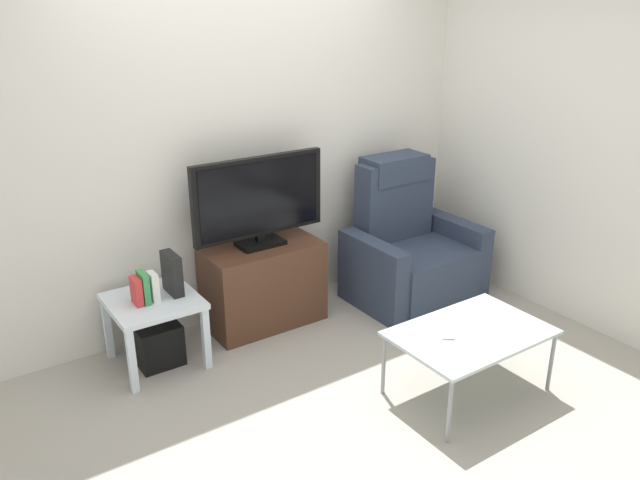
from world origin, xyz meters
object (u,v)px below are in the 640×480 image
object	(u,v)px
book_rightmost	(153,286)
book_leftmost	(136,291)
game_console	(172,273)
television	(259,199)
recliner_armchair	(409,250)
side_table	(154,309)
tv_stand	(263,284)
subwoofer_box	(157,343)
coffee_table	(470,335)
cell_phone	(446,333)
book_middle	(144,288)

from	to	relation	value
book_rightmost	book_leftmost	bearing A→B (deg)	180.00
game_console	television	bearing A→B (deg)	7.40
recliner_armchair	side_table	size ratio (longest dim) A/B	2.00
book_rightmost	game_console	world-z (taller)	game_console
tv_stand	book_rightmost	distance (m)	0.87
subwoofer_box	book_leftmost	size ratio (longest dim) A/B	1.57
tv_stand	subwoofer_box	xyz separation A→B (m)	(-0.84, -0.08, -0.16)
side_table	subwoofer_box	xyz separation A→B (m)	(-0.00, 0.00, -0.25)
subwoofer_box	coffee_table	bearing A→B (deg)	-44.00
tv_stand	television	distance (m)	0.63
tv_stand	game_console	xyz separation A→B (m)	(-0.69, -0.07, 0.29)
coffee_table	cell_phone	bearing A→B (deg)	155.64
side_table	television	bearing A→B (deg)	6.80
recliner_armchair	side_table	distance (m)	2.02
book_rightmost	game_console	xyz separation A→B (m)	(0.14, 0.03, 0.04)
subwoofer_box	coffee_table	world-z (taller)	coffee_table
tv_stand	side_table	xyz separation A→B (m)	(-0.84, -0.08, 0.08)
side_table	book_rightmost	size ratio (longest dim) A/B	2.96
recliner_armchair	coffee_table	world-z (taller)	recliner_armchair
game_console	coffee_table	distance (m)	1.87
subwoofer_box	game_console	size ratio (longest dim) A/B	1.03
book_rightmost	game_console	distance (m)	0.15
television	side_table	distance (m)	1.00
game_console	book_rightmost	bearing A→B (deg)	-167.76
book_middle	coffee_table	world-z (taller)	book_middle
recliner_armchair	cell_phone	size ratio (longest dim) A/B	7.20
recliner_armchair	book_rightmost	distance (m)	2.02
side_table	book_rightmost	distance (m)	0.16
side_table	book_leftmost	distance (m)	0.19
side_table	game_console	world-z (taller)	game_console
recliner_armchair	book_leftmost	world-z (taller)	recliner_armchair
tv_stand	book_leftmost	distance (m)	0.97
book_leftmost	coffee_table	size ratio (longest dim) A/B	0.20
recliner_armchair	game_console	xyz separation A→B (m)	(-1.87, 0.16, 0.22)
game_console	book_leftmost	bearing A→B (deg)	-173.02
subwoofer_box	game_console	xyz separation A→B (m)	(0.15, 0.01, 0.45)
recliner_armchair	game_console	size ratio (longest dim) A/B	4.05
cell_phone	book_middle	bearing A→B (deg)	171.36
subwoofer_box	book_middle	size ratio (longest dim) A/B	1.38
book_rightmost	cell_phone	distance (m)	1.80
recliner_armchair	subwoofer_box	distance (m)	2.03
book_rightmost	coffee_table	size ratio (longest dim) A/B	0.20
recliner_armchair	game_console	bearing A→B (deg)	176.29
recliner_armchair	television	bearing A→B (deg)	169.27
tv_stand	side_table	distance (m)	0.84
recliner_armchair	book_middle	bearing A→B (deg)	177.58
side_table	book_leftmost	world-z (taller)	book_leftmost
tv_stand	coffee_table	size ratio (longest dim) A/B	0.91
recliner_armchair	book_rightmost	bearing A→B (deg)	177.48
cell_phone	book_leftmost	bearing A→B (deg)	172.35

